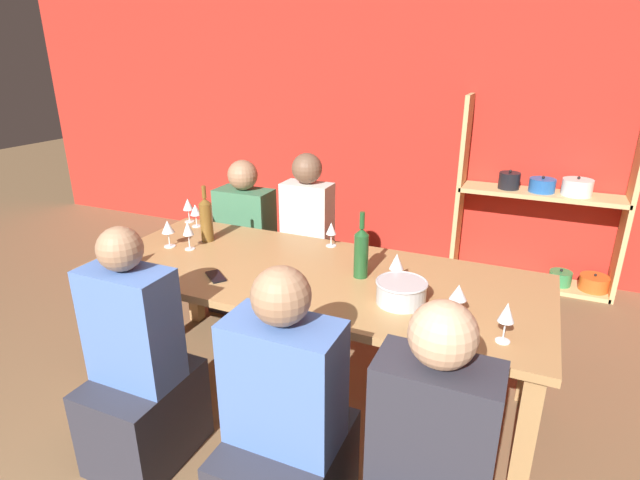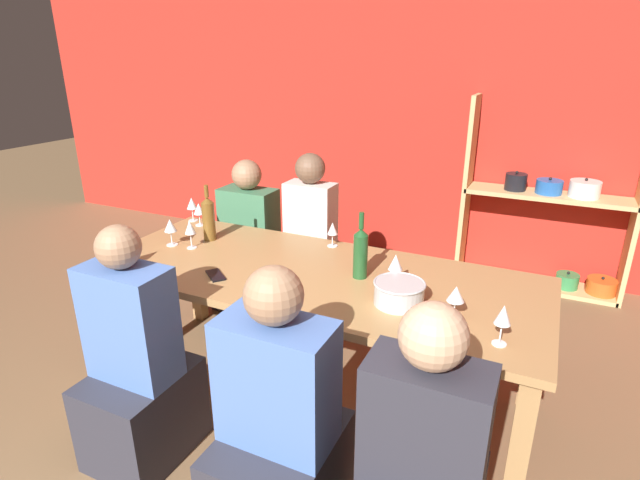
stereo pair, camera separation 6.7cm
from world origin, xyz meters
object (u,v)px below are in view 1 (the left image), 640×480
wine_glass_white_b (188,205)px  cell_phone (216,276)px  wine_glass_white_a (195,211)px  person_far_b (247,254)px  mixing_bowl (401,291)px  wine_glass_white_e (331,230)px  wine_glass_red_a (188,229)px  person_near_b (140,380)px  person_far_a (308,257)px  wine_glass_red_c (507,314)px  dining_table (313,286)px  person_near_c (286,443)px  wine_bottle_green (206,219)px  wine_bottle_dark (361,252)px  wine_glass_red_b (397,263)px  wine_glass_empty_a (458,293)px  wine_glass_white_c (168,228)px  shelf_unit (544,218)px  wine_glass_white_d (123,247)px

wine_glass_white_b → cell_phone: 0.99m
wine_glass_white_b → wine_glass_white_a: bearing=-28.9°
person_far_b → wine_glass_white_a: bearing=75.3°
mixing_bowl → wine_glass_white_e: size_ratio=1.62×
wine_glass_red_a → person_near_b: person_near_b is taller
wine_glass_white_e → person_far_b: person_far_b is taller
wine_glass_white_b → person_far_a: 0.92m
wine_glass_white_b → wine_glass_red_c: 2.25m
dining_table → wine_glass_white_e: wine_glass_white_e is taller
mixing_bowl → person_near_c: bearing=-109.3°
wine_bottle_green → person_far_a: person_far_a is taller
wine_bottle_dark → wine_glass_white_e: 0.46m
wine_glass_red_a → wine_glass_white_b: 0.53m
wine_glass_red_a → wine_glass_red_b: bearing=0.6°
wine_glass_white_a → wine_glass_red_b: bearing=-13.2°
wine_bottle_green → person_far_b: bearing=100.9°
person_far_a → wine_glass_white_a: bearing=36.2°
wine_glass_red_a → person_far_a: 1.00m
wine_glass_empty_a → person_near_c: bearing=-126.9°
wine_glass_white_c → shelf_unit: bearing=44.7°
cell_phone → wine_glass_white_e: bearing=60.0°
wine_glass_red_a → person_near_b: size_ratio=0.15×
shelf_unit → wine_glass_white_b: (-2.27, -1.63, 0.28)m
wine_bottle_dark → person_near_b: person_near_b is taller
person_far_b → wine_glass_red_c: bearing=150.0°
person_near_c → wine_glass_white_c: bearing=145.2°
mixing_bowl → wine_glass_white_b: (-1.66, 0.57, 0.06)m
wine_glass_red_a → wine_glass_white_b: size_ratio=1.05×
wine_glass_white_d → person_far_b: (0.04, 1.15, -0.46)m
dining_table → wine_bottle_dark: wine_bottle_dark is taller
wine_bottle_dark → wine_glass_white_d: bearing=-161.5°
wine_glass_white_b → mixing_bowl: bearing=-19.1°
mixing_bowl → cell_phone: size_ratio=1.51×
wine_glass_white_a → person_far_a: 0.86m
wine_bottle_dark → wine_glass_red_c: size_ratio=2.01×
person_far_a → cell_phone: bearing=88.8°
wine_glass_red_b → wine_glass_red_c: bearing=-31.2°
wine_glass_red_a → person_near_c: size_ratio=0.15×
shelf_unit → person_far_a: (-1.55, -1.23, -0.13)m
wine_glass_white_e → shelf_unit: bearing=54.3°
wine_glass_white_d → wine_glass_white_e: wine_glass_white_d is taller
person_far_b → person_near_c: person_near_c is taller
person_near_b → wine_glass_white_e: bearing=68.1°
cell_phone → wine_glass_white_d: bearing=-170.1°
wine_glass_red_c → wine_glass_white_b: bearing=160.9°
wine_glass_red_c → wine_glass_empty_a: wine_glass_red_c is taller
person_near_c → wine_glass_white_a: bearing=136.8°
wine_glass_white_b → wine_glass_red_a: bearing=-52.2°
dining_table → person_far_b: size_ratio=2.13×
shelf_unit → wine_bottle_green: size_ratio=4.38×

